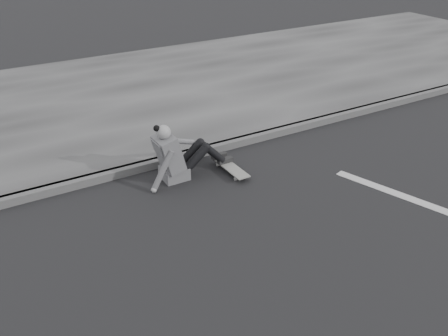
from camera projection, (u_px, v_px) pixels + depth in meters
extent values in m
plane|color=black|center=(277.00, 248.00, 5.78)|extent=(80.00, 80.00, 0.00)
cube|color=#484848|center=(179.00, 157.00, 7.71)|extent=(24.00, 0.16, 0.12)
cube|color=#3B3B3B|center=(113.00, 99.00, 10.00)|extent=(24.00, 6.00, 0.12)
cylinder|color=gray|center=(236.00, 179.00, 7.16)|extent=(0.03, 0.05, 0.05)
cylinder|color=gray|center=(244.00, 176.00, 7.23)|extent=(0.03, 0.05, 0.05)
cylinder|color=gray|center=(218.00, 165.00, 7.56)|extent=(0.03, 0.05, 0.05)
cylinder|color=gray|center=(226.00, 162.00, 7.63)|extent=(0.03, 0.05, 0.05)
cube|color=#28282A|center=(240.00, 176.00, 7.19)|extent=(0.16, 0.04, 0.03)
cube|color=#28282A|center=(222.00, 162.00, 7.58)|extent=(0.16, 0.04, 0.03)
cube|color=slate|center=(231.00, 167.00, 7.37)|extent=(0.20, 0.78, 0.02)
cube|color=#545457|center=(174.00, 173.00, 7.20)|extent=(0.36, 0.34, 0.18)
cube|color=#545457|center=(169.00, 153.00, 7.00)|extent=(0.37, 0.40, 0.57)
cube|color=#545457|center=(160.00, 147.00, 6.89)|extent=(0.14, 0.30, 0.20)
cylinder|color=gray|center=(165.00, 138.00, 6.87)|extent=(0.09, 0.09, 0.08)
sphere|color=gray|center=(164.00, 132.00, 6.82)|extent=(0.20, 0.20, 0.20)
sphere|color=black|center=(157.00, 128.00, 6.76)|extent=(0.09, 0.09, 0.09)
cylinder|color=black|center=(196.00, 158.00, 7.18)|extent=(0.43, 0.13, 0.39)
cylinder|color=black|center=(191.00, 153.00, 7.31)|extent=(0.43, 0.13, 0.39)
cylinder|color=black|center=(214.00, 154.00, 7.31)|extent=(0.35, 0.11, 0.36)
cylinder|color=black|center=(208.00, 149.00, 7.45)|extent=(0.35, 0.11, 0.36)
sphere|color=black|center=(206.00, 147.00, 7.19)|extent=(0.13, 0.13, 0.13)
sphere|color=black|center=(200.00, 143.00, 7.33)|extent=(0.13, 0.13, 0.13)
cube|color=black|center=(225.00, 160.00, 7.47)|extent=(0.24, 0.08, 0.07)
cube|color=black|center=(219.00, 156.00, 7.61)|extent=(0.24, 0.08, 0.07)
cylinder|color=#545457|center=(163.00, 171.00, 6.82)|extent=(0.38, 0.08, 0.58)
sphere|color=gray|center=(154.00, 190.00, 6.86)|extent=(0.08, 0.08, 0.08)
cylinder|color=#545457|center=(179.00, 141.00, 7.21)|extent=(0.48, 0.08, 0.21)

